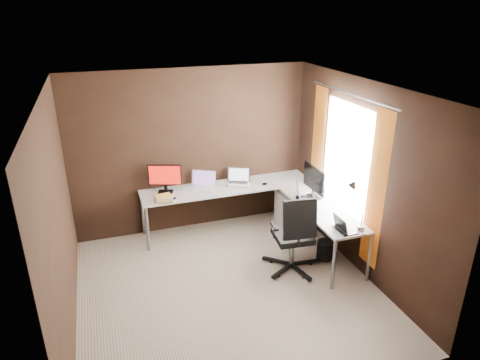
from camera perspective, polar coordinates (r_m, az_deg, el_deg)
name	(u,v)px	position (r m, az deg, el deg)	size (l,w,h in m)	color
room	(253,191)	(5.06, 1.70, -1.44)	(3.60, 3.60, 2.50)	beige
desk	(261,198)	(6.30, 2.82, -2.42)	(2.65, 2.25, 0.73)	white
drawer_pedestal	(293,212)	(6.77, 7.05, -4.25)	(0.42, 0.50, 0.60)	white
monitor_left	(165,177)	(6.37, -9.98, 0.43)	(0.47, 0.21, 0.43)	black
monitor_right	(314,180)	(6.17, 9.86, -0.04)	(0.14, 0.57, 0.47)	black
laptop_white	(203,184)	(6.52, -4.97, -0.56)	(0.45, 0.41, 0.25)	white
laptop_silver	(238,180)	(6.65, -0.22, -0.03)	(0.42, 0.37, 0.23)	silver
laptop_black_big	(303,199)	(6.08, 8.40, -2.48)	(0.39, 0.45, 0.25)	black
laptop_black_small	(343,227)	(5.45, 13.61, -6.14)	(0.21, 0.30, 0.20)	black
book_stack	(163,198)	(6.16, -10.18, -2.42)	(0.27, 0.23, 0.08)	tan
mouse_left	(174,198)	(6.19, -8.82, -2.44)	(0.08, 0.05, 0.03)	black
mouse_corner	(265,184)	(6.61, 3.30, -0.51)	(0.09, 0.06, 0.04)	black
desk_lamp	(356,200)	(5.36, 15.26, -2.63)	(0.20, 0.23, 0.63)	slate
office_chair	(293,248)	(5.79, 7.09, -8.97)	(0.62, 0.62, 1.10)	black
wastebasket	(325,250)	(6.18, 11.28, -9.13)	(0.23, 0.23, 0.27)	black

